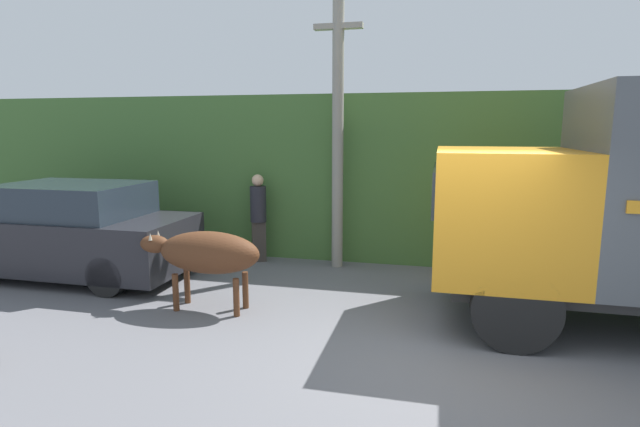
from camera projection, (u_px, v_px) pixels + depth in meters
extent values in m
plane|color=slate|center=(435.00, 359.00, 5.82)|extent=(60.00, 60.00, 0.00)
cube|color=#426B33|center=(442.00, 169.00, 12.31)|extent=(32.00, 6.11, 3.33)
cube|color=#C6B793|center=(259.00, 179.00, 11.69)|extent=(5.38, 2.40, 2.99)
cube|color=#4C4742|center=(258.00, 110.00, 11.42)|extent=(5.68, 2.70, 0.16)
cube|color=orange|center=(503.00, 211.00, 6.80)|extent=(1.81, 2.32, 1.68)
cube|color=#232D38|center=(435.00, 188.00, 6.97)|extent=(0.04, 1.97, 0.59)
cylinder|color=black|center=(514.00, 306.00, 6.09)|extent=(1.05, 0.51, 1.05)
ellipsoid|color=#512D19|center=(209.00, 252.00, 7.30)|extent=(1.54, 0.62, 0.62)
ellipsoid|color=#512D19|center=(155.00, 244.00, 7.49)|extent=(0.46, 0.27, 0.27)
cone|color=#B7AD93|center=(150.00, 237.00, 7.36)|extent=(0.06, 0.06, 0.11)
cone|color=#B7AD93|center=(158.00, 234.00, 7.57)|extent=(0.06, 0.06, 0.11)
cylinder|color=#512D19|center=(176.00, 292.00, 7.34)|extent=(0.09, 0.09, 0.56)
cylinder|color=#512D19|center=(187.00, 285.00, 7.67)|extent=(0.09, 0.09, 0.56)
cylinder|color=#512D19|center=(236.00, 297.00, 7.12)|extent=(0.09, 0.09, 0.56)
cylinder|color=#512D19|center=(245.00, 290.00, 7.45)|extent=(0.09, 0.09, 0.56)
cube|color=#232328|center=(70.00, 241.00, 9.03)|extent=(4.37, 1.88, 0.93)
cube|color=#232D38|center=(72.00, 200.00, 8.88)|extent=(2.40, 1.73, 0.58)
cylinder|color=black|center=(109.00, 275.00, 8.01)|extent=(0.66, 0.30, 0.66)
cube|color=#38332D|center=(259.00, 241.00, 10.07)|extent=(0.32, 0.28, 0.82)
cylinder|color=#26262D|center=(258.00, 204.00, 9.94)|extent=(0.43, 0.43, 0.71)
sphere|color=#DBB28E|center=(258.00, 180.00, 9.86)|extent=(0.23, 0.23, 0.23)
cylinder|color=gray|center=(338.00, 135.00, 9.34)|extent=(0.21, 0.21, 5.09)
cube|color=gray|center=(338.00, 26.00, 9.01)|extent=(0.90, 0.17, 0.10)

